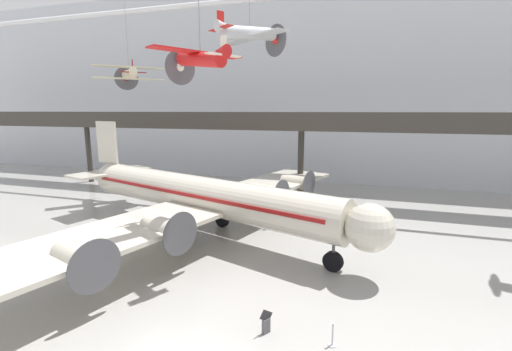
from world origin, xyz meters
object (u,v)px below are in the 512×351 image
at_px(suspended_plane_red_highwing, 200,58).
at_px(info_sign_pedestal, 266,324).
at_px(stanchion_barrier, 332,339).
at_px(suspended_plane_cream_biplane, 129,74).
at_px(airliner_silver_main, 199,195).
at_px(suspended_plane_silver_racer, 249,33).

height_order(suspended_plane_red_highwing, info_sign_pedestal, suspended_plane_red_highwing).
bearing_deg(stanchion_barrier, suspended_plane_cream_biplane, 141.46).
bearing_deg(airliner_silver_main, suspended_plane_red_highwing, -41.52).
relative_size(suspended_plane_red_highwing, suspended_plane_cream_biplane, 1.07).
xyz_separation_m(airliner_silver_main, suspended_plane_red_highwing, (2.85, -4.81, 9.88)).
bearing_deg(info_sign_pedestal, airliner_silver_main, 161.48).
height_order(suspended_plane_silver_racer, suspended_plane_cream_biplane, suspended_plane_silver_racer).
relative_size(suspended_plane_red_highwing, info_sign_pedestal, 7.46).
bearing_deg(info_sign_pedestal, suspended_plane_silver_racer, 142.82).
xyz_separation_m(suspended_plane_silver_racer, suspended_plane_cream_biplane, (-13.39, -0.93, -3.51)).
relative_size(suspended_plane_silver_racer, stanchion_barrier, 7.66).
xyz_separation_m(airliner_silver_main, suspended_plane_cream_biplane, (-12.01, 8.14, 10.63)).
distance_m(suspended_plane_cream_biplane, info_sign_pedestal, 31.12).
relative_size(airliner_silver_main, info_sign_pedestal, 28.04).
xyz_separation_m(suspended_plane_red_highwing, suspended_plane_cream_biplane, (-14.86, 12.95, 0.75)).
distance_m(suspended_plane_silver_racer, info_sign_pedestal, 27.12).
bearing_deg(suspended_plane_red_highwing, stanchion_barrier, 175.50).
bearing_deg(suspended_plane_silver_racer, suspended_plane_red_highwing, -139.05).
height_order(airliner_silver_main, suspended_plane_silver_racer, suspended_plane_silver_racer).
distance_m(suspended_plane_red_highwing, suspended_plane_cream_biplane, 19.73).
relative_size(airliner_silver_main, suspended_plane_red_highwing, 3.76).
bearing_deg(suspended_plane_red_highwing, suspended_plane_cream_biplane, -11.72).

